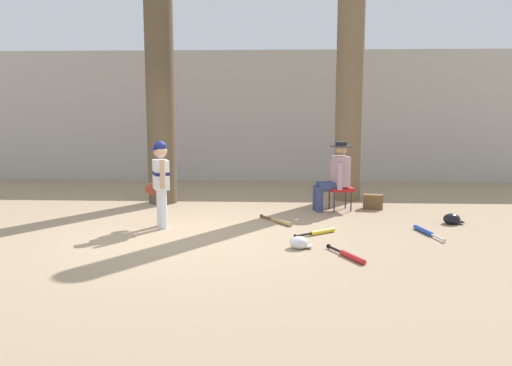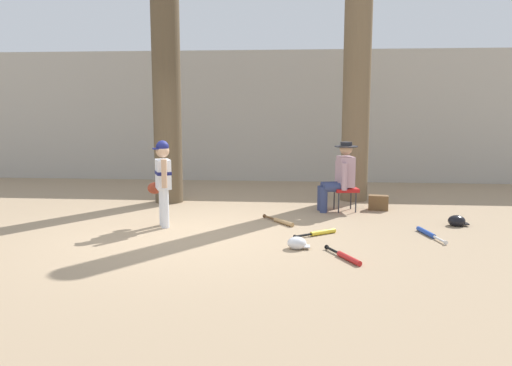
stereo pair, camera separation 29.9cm
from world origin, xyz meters
The scene contains 14 objects.
ground_plane centered at (0.00, 0.00, 0.00)m, with size 60.00×60.00×0.00m, color #9E8466.
concrete_back_wall centered at (0.00, 5.59, 1.55)m, with size 18.00×0.36×3.11m, color #ADA89E.
tree_near_player centered at (-0.81, 2.50, 2.72)m, with size 0.86×0.86×6.34m.
tree_behind_spectator centered at (2.70, 3.02, 2.38)m, with size 0.75×0.75×5.49m.
young_ballplayer centered at (-0.39, 0.49, 0.74)m, with size 0.47×0.55×1.31m.
folding_stool centered at (2.45, 1.91, 0.36)m, with size 0.47×0.47×0.41m.
seated_spectator centered at (2.35, 1.90, 0.64)m, with size 0.68×0.54×1.20m.
handbag_beside_stool centered at (3.04, 2.05, 0.13)m, with size 0.34×0.18×0.26m, color brown.
bat_blue_youth centered at (3.48, 0.25, 0.03)m, with size 0.25×0.81×0.07m.
bat_red_barrel centered at (2.23, -1.02, 0.03)m, with size 0.40×0.72×0.07m.
bat_yellow_trainer centered at (1.96, 0.16, 0.03)m, with size 0.61×0.48×0.07m.
bat_wood_tan centered at (1.39, 0.83, 0.03)m, with size 0.52×0.66×0.07m.
batting_helmet_white centered at (1.65, -0.59, 0.07)m, with size 0.29×0.22×0.17m.
batting_helmet_black centered at (4.06, 0.91, 0.08)m, with size 0.30×0.23×0.18m.
Camera 1 is at (1.40, -7.12, 1.82)m, focal length 36.66 mm.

